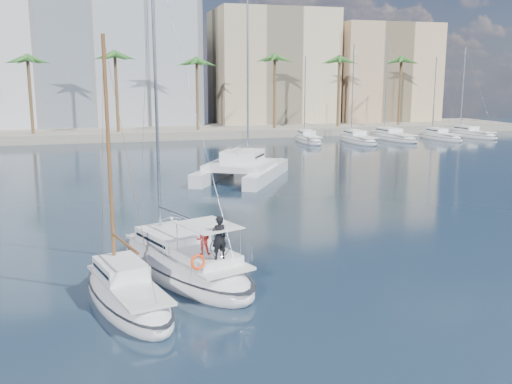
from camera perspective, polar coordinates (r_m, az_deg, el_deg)
name	(u,v)px	position (r m, az deg, el deg)	size (l,w,h in m)	color
ground	(273,253)	(28.92, 1.75, -6.10)	(160.00, 160.00, 0.00)	black
quay	(151,133)	(88.06, -10.46, 5.87)	(120.00, 14.00, 1.20)	gray
building_modern	(65,44)	(99.49, -18.55, 13.82)	(42.00, 16.00, 28.00)	silver
building_beige	(272,70)	(100.99, 1.61, 12.06)	(20.00, 14.00, 20.00)	#CBB992
building_tan_right	(381,76)	(106.92, 12.42, 11.23)	(18.00, 12.00, 18.00)	tan
palm_centre	(151,67)	(83.72, -10.42, 12.24)	(3.60, 3.60, 12.30)	brown
palm_right	(369,68)	(93.48, 11.28, 12.09)	(3.60, 3.60, 12.30)	brown
main_sloop	(183,263)	(26.01, -7.30, -7.05)	(6.61, 10.86, 15.37)	silver
small_sloop	(127,295)	(22.97, -12.75, -10.01)	(4.21, 7.95, 10.92)	silver
catamaran	(242,166)	(49.77, -1.40, 2.61)	(10.76, 12.65, 16.64)	silver
seagull	(171,219)	(32.80, -8.46, -2.64)	(1.05, 0.45, 0.19)	silver
moored_yacht_a	(308,142)	(79.08, 5.23, 4.97)	(2.72, 9.35, 11.90)	silver
moored_yacht_b	(358,142)	(79.85, 10.12, 4.91)	(3.14, 10.78, 13.72)	silver
moored_yacht_c	(393,140)	(84.63, 13.50, 5.12)	(3.55, 12.21, 15.54)	silver
moored_yacht_d	(440,140)	(86.33, 17.93, 5.00)	(2.72, 9.35, 11.90)	silver
moored_yacht_e	(470,137)	(91.69, 20.63, 5.17)	(3.14, 10.78, 13.72)	silver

